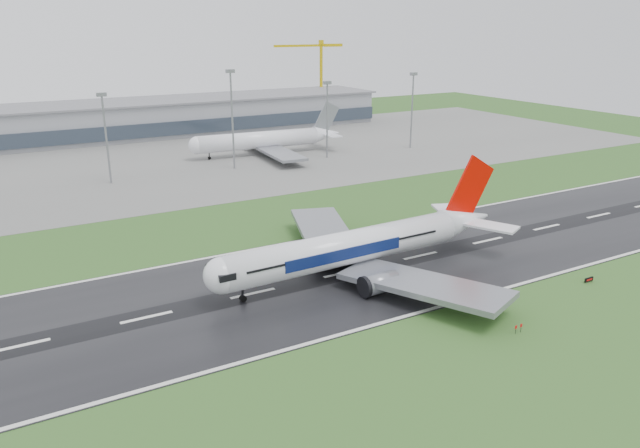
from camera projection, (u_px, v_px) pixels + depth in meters
ground at (343, 273)px, 123.51m from camera, size 520.00×520.00×0.00m
runway at (343, 273)px, 123.49m from camera, size 400.00×45.00×0.10m
apron at (169, 160)px, 226.82m from camera, size 400.00×130.00×0.08m
terminal at (130, 120)px, 274.09m from camera, size 240.00×36.00×15.00m
main_airliner at (365, 225)px, 121.16m from camera, size 70.96×67.80×20.29m
parked_airliner at (264, 131)px, 234.47m from camera, size 67.37×63.33×18.56m
tower_crane at (321, 78)px, 333.19m from camera, size 41.26×3.01×40.98m
runway_sign at (589, 280)px, 119.13m from camera, size 2.30×0.31×1.04m
floodmast_2 at (107, 141)px, 189.74m from camera, size 0.64×0.64×27.47m
floodmast_3 at (232, 122)px, 208.68m from camera, size 0.64×0.64×33.00m
floodmast_4 at (327, 122)px, 227.25m from camera, size 0.64×0.64×27.54m
floodmast_5 at (412, 112)px, 245.66m from camera, size 0.64×0.64×29.24m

